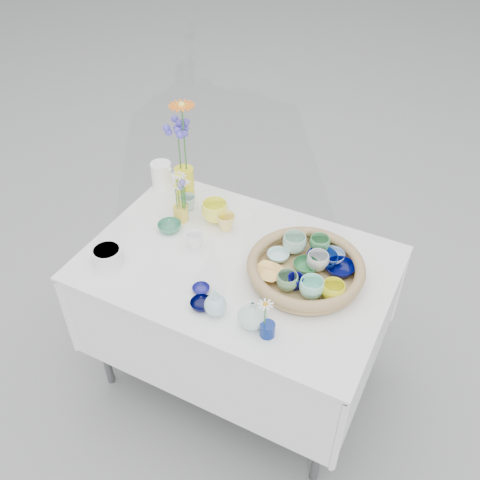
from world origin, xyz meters
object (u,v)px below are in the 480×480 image
at_px(wicker_tray, 306,269).
at_px(tall_vase_yellow, 185,184).
at_px(display_table, 238,371).
at_px(bud_vase_seafoam, 252,314).

xyz_separation_m(wicker_tray, tall_vase_yellow, (-0.71, 0.23, 0.05)).
bearing_deg(tall_vase_yellow, display_table, -33.54).
distance_m(display_table, bud_vase_seafoam, 0.89).
relative_size(wicker_tray, bud_vase_seafoam, 4.19).
xyz_separation_m(bud_vase_seafoam, tall_vase_yellow, (-0.63, 0.56, 0.03)).
xyz_separation_m(display_table, tall_vase_yellow, (-0.43, 0.28, 0.85)).
bearing_deg(bud_vase_seafoam, wicker_tray, 76.32).
xyz_separation_m(display_table, bud_vase_seafoam, (0.20, -0.27, 0.82)).
distance_m(wicker_tray, tall_vase_yellow, 0.74).
bearing_deg(wicker_tray, display_table, -169.88).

